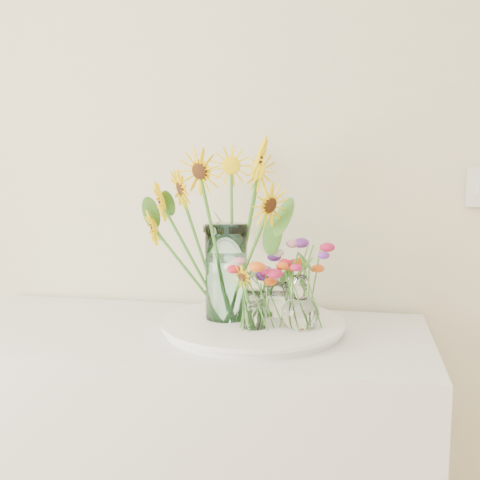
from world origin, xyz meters
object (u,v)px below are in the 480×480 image
Objects in this scene: tray at (253,327)px; small_vase_c at (277,299)px; small_vase_b at (301,302)px; counter at (183,476)px; small_vase_a at (254,310)px; mason_jar at (226,272)px.

tray is 4.58× the size of small_vase_c.
small_vase_c is at bearing 126.06° from small_vase_b.
tray is 0.17m from small_vase_b.
small_vase_b is at bearing -53.94° from small_vase_c.
counter is at bearing -173.24° from tray.
small_vase_b is (0.34, -0.02, 0.55)m from counter.
small_vase_a is (0.22, -0.04, 0.53)m from counter.
small_vase_a is at bearing -40.68° from mason_jar.
small_vase_b is 1.38× the size of small_vase_c.
small_vase_b is at bearing -14.29° from mason_jar.
small_vase_b reaches higher than small_vase_a.
small_vase_c is (-0.08, 0.11, -0.02)m from small_vase_b.
small_vase_a is (0.10, -0.08, -0.08)m from mason_jar.
counter is 0.63m from mason_jar.
small_vase_c is (0.06, 0.07, 0.07)m from tray.
small_vase_a is at bearing -108.69° from small_vase_c.
counter is 12.99× the size of small_vase_a.
small_vase_a is at bearing -76.55° from tray.
small_vase_b reaches higher than counter.
mason_jar is 1.86× the size of small_vase_b.
small_vase_b is at bearing 12.57° from small_vase_a.
mason_jar is 0.23m from small_vase_b.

